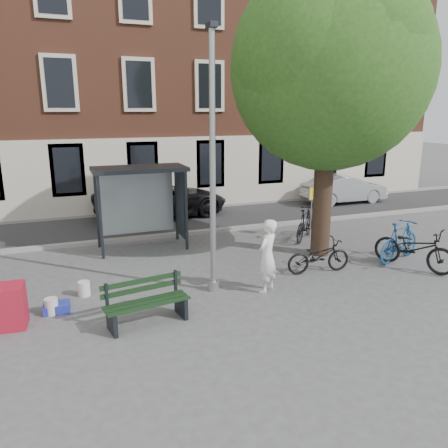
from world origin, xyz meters
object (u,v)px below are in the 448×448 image
at_px(car_dark, 162,199).
at_px(notice_sign, 312,203).
at_px(bus_shelter, 152,188).
at_px(bench, 146,304).
at_px(lamppost, 213,178).
at_px(bike_c, 414,248).
at_px(bike_d, 305,224).
at_px(bike_a, 319,256).
at_px(car_silver, 344,189).
at_px(bike_b, 399,241).
at_px(painter, 267,256).
at_px(red_stand, 1,307).

height_order(car_dark, notice_sign, notice_sign).
relative_size(bus_shelter, bench, 1.56).
xyz_separation_m(bench, car_dark, (2.42, 9.19, 0.34)).
xyz_separation_m(lamppost, car_dark, (0.56, 8.07, -2.02)).
distance_m(bus_shelter, bench, 5.57).
distance_m(bike_c, bike_d, 3.79).
xyz_separation_m(bike_a, bike_c, (2.66, -0.65, 0.12)).
bearing_deg(bike_a, car_silver, -34.20).
relative_size(bus_shelter, bike_b, 1.43).
relative_size(bus_shelter, bike_d, 1.53).
distance_m(bike_a, bike_b, 2.77).
relative_size(bus_shelter, car_dark, 0.52).
relative_size(lamppost, bench, 3.35).
bearing_deg(bench, notice_sign, 23.57).
distance_m(painter, bike_a, 2.04).
bearing_deg(bike_b, bike_d, 8.27).
bearing_deg(car_silver, painter, 134.93).
distance_m(bike_d, notice_sign, 0.75).
distance_m(bench, bike_a, 5.10).
xyz_separation_m(bus_shelter, bench, (-1.25, -5.22, -1.50)).
bearing_deg(bike_a, red_stand, 98.65).
bearing_deg(bus_shelter, lamppost, -81.57).
distance_m(bus_shelter, car_dark, 4.29).
height_order(car_dark, red_stand, car_dark).
distance_m(bike_a, bike_d, 3.16).
bearing_deg(red_stand, bike_b, 2.59).
relative_size(painter, car_silver, 0.44).
xyz_separation_m(bench, red_stand, (-2.78, 0.81, 0.03)).
distance_m(bike_d, red_stand, 9.61).
distance_m(bike_d, car_silver, 6.84).
relative_size(bike_a, bike_c, 0.80).
height_order(bike_a, bike_c, bike_c).
relative_size(bench, notice_sign, 1.03).
relative_size(painter, bike_b, 0.91).
bearing_deg(bench, car_dark, 65.86).
relative_size(lamppost, notice_sign, 3.44).
distance_m(bus_shelter, bike_d, 5.28).
bearing_deg(bike_c, painter, 154.49).
xyz_separation_m(bike_a, bike_d, (1.29, 2.88, 0.08)).
xyz_separation_m(painter, bike_c, (4.55, 0.01, -0.32)).
height_order(painter, bench, painter).
xyz_separation_m(bus_shelter, bike_b, (6.45, -3.93, -1.32)).
bearing_deg(bike_c, car_dark, 95.58).
distance_m(lamppost, bike_a, 3.85).
relative_size(painter, bike_d, 0.98).
bearing_deg(red_stand, car_silver, 29.90).
bearing_deg(car_silver, bike_d, 133.04).
bearing_deg(notice_sign, car_dark, 104.32).
bearing_deg(notice_sign, bike_b, -92.40).
height_order(bike_b, bike_d, bike_b).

